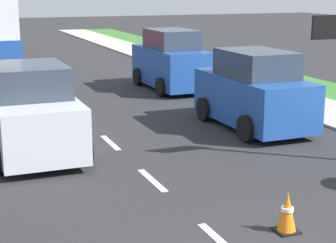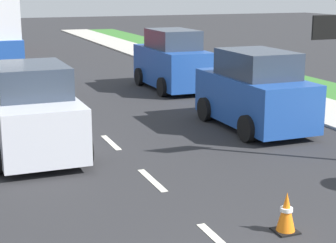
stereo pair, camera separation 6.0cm
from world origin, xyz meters
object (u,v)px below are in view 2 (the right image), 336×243
traffic_cone_near (286,212)px  car_oncoming_lead (33,113)px  car_parked_far (172,62)px  car_parked_curbside (255,92)px

traffic_cone_near → car_oncoming_lead: (-3.01, 5.86, 0.63)m
car_parked_far → car_oncoming_lead: size_ratio=1.04×
traffic_cone_near → car_oncoming_lead: bearing=117.2°
traffic_cone_near → car_oncoming_lead: 6.62m
car_parked_far → car_parked_curbside: size_ratio=1.04×
car_oncoming_lead → car_parked_far: bearing=47.3°
traffic_cone_near → car_oncoming_lead: car_oncoming_lead is taller
car_parked_far → traffic_cone_near: bearing=-103.9°
car_parked_far → car_oncoming_lead: (-6.10, -6.61, -0.08)m
traffic_cone_near → car_parked_curbside: 6.79m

